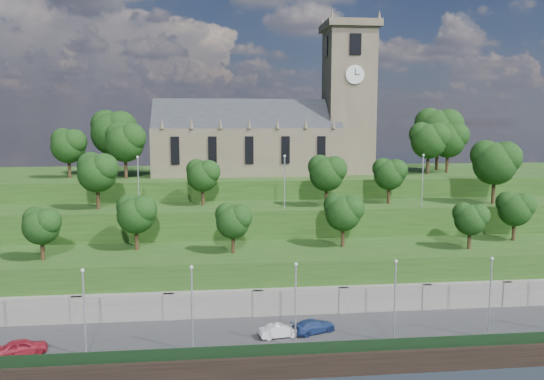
{
  "coord_description": "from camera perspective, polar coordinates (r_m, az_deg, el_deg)",
  "views": [
    {
      "loc": [
        -9.68,
        -46.84,
        23.88
      ],
      "look_at": [
        -1.33,
        30.0,
        14.11
      ],
      "focal_mm": 35.0,
      "sensor_mm": 36.0,
      "label": 1
    }
  ],
  "objects": [
    {
      "name": "trees_hilltop",
      "position": [
        93.61,
        2.42,
        6.04
      ],
      "size": [
        73.05,
        16.98,
        11.78
      ],
      "color": "#2F2012",
      "rests_on": "hilltop"
    },
    {
      "name": "lamp_posts_promenade",
      "position": [
        52.75,
        2.56,
        -11.61
      ],
      "size": [
        60.36,
        0.36,
        8.51
      ],
      "color": "#B2B2B7",
      "rests_on": "promenade"
    },
    {
      "name": "church",
      "position": [
        93.42,
        0.23,
        6.37
      ],
      "size": [
        38.6,
        12.35,
        27.6
      ],
      "color": "brown",
      "rests_on": "hilltop"
    },
    {
      "name": "trees_lower",
      "position": [
        66.83,
        2.25,
        -2.61
      ],
      "size": [
        65.27,
        8.49,
        7.1
      ],
      "color": "#2F2012",
      "rests_on": "embankment_lower"
    },
    {
      "name": "hilltop",
      "position": [
        98.69,
        -0.49,
        -2.35
      ],
      "size": [
        160.0,
        32.0,
        15.0
      ],
      "primitive_type": "cube",
      "color": "#214216",
      "rests_on": "ground"
    },
    {
      "name": "embankment_lower",
      "position": [
        68.51,
        2.22,
        -9.67
      ],
      "size": [
        160.0,
        12.0,
        8.0
      ],
      "primitive_type": "cube",
      "color": "#214216",
      "rests_on": "ground"
    },
    {
      "name": "embankment_upper",
      "position": [
        78.52,
        1.05,
        -5.96
      ],
      "size": [
        160.0,
        10.0,
        12.0
      ],
      "primitive_type": "cube",
      "color": "#214216",
      "rests_on": "ground"
    },
    {
      "name": "quay_wall",
      "position": [
        52.93,
        5.22,
        -18.32
      ],
      "size": [
        160.0,
        0.5,
        2.2
      ],
      "primitive_type": "cube",
      "color": "black",
      "rests_on": "ground"
    },
    {
      "name": "retaining_wall",
      "position": [
        63.32,
        3.03,
        -12.54
      ],
      "size": [
        160.0,
        2.1,
        5.0
      ],
      "color": "slate",
      "rests_on": "ground"
    },
    {
      "name": "lamp_posts_upper",
      "position": [
        73.86,
        1.36,
        1.36
      ],
      "size": [
        40.36,
        0.36,
        7.53
      ],
      "color": "#B2B2B7",
      "rests_on": "embankment_upper"
    },
    {
      "name": "fence",
      "position": [
        52.89,
        5.09,
        -16.55
      ],
      "size": [
        160.0,
        0.1,
        1.2
      ],
      "primitive_type": "cube",
      "color": "black",
      "rests_on": "promenade"
    },
    {
      "name": "promenade",
      "position": [
        58.39,
        4.0,
        -15.89
      ],
      "size": [
        160.0,
        12.0,
        2.0
      ],
      "primitive_type": "cube",
      "color": "#2D2D30",
      "rests_on": "ground"
    },
    {
      "name": "car_left",
      "position": [
        57.63,
        -25.23,
        -15.02
      ],
      "size": [
        4.73,
        3.14,
        1.5
      ],
      "primitive_type": "imported",
      "rotation": [
        0.0,
        0.0,
        1.91
      ],
      "color": "maroon",
      "rests_on": "promenade"
    },
    {
      "name": "ground",
      "position": [
        53.46,
        5.19,
        -19.36
      ],
      "size": [
        320.0,
        320.0,
        0.0
      ],
      "primitive_type": "plane",
      "color": "black",
      "rests_on": "ground"
    },
    {
      "name": "trees_upper",
      "position": [
        76.89,
        6.62,
        2.38
      ],
      "size": [
        63.63,
        8.42,
        9.42
      ],
      "color": "#2F2012",
      "rests_on": "embankment_upper"
    },
    {
      "name": "car_right",
      "position": [
        57.66,
        4.49,
        -14.37
      ],
      "size": [
        5.2,
        3.67,
        1.4
      ],
      "primitive_type": "imported",
      "rotation": [
        0.0,
        0.0,
        1.97
      ],
      "color": "navy",
      "rests_on": "promenade"
    },
    {
      "name": "car_middle",
      "position": [
        56.37,
        0.77,
        -14.89
      ],
      "size": [
        4.31,
        2.1,
        1.36
      ],
      "primitive_type": "imported",
      "rotation": [
        0.0,
        0.0,
        1.74
      ],
      "color": "silver",
      "rests_on": "promenade"
    }
  ]
}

